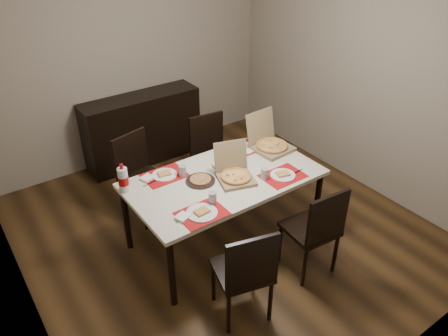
{
  "coord_description": "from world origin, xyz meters",
  "views": [
    {
      "loc": [
        -2.06,
        -2.94,
        2.97
      ],
      "look_at": [
        -0.07,
        -0.14,
        0.85
      ],
      "focal_mm": 35.0,
      "sensor_mm": 36.0,
      "label": 1
    }
  ],
  "objects_px": {
    "pizza_box_center": "(235,174)",
    "dip_bowl": "(219,165)",
    "sideboard": "(143,129)",
    "chair_far_left": "(139,173)",
    "chair_near_right": "(316,228)",
    "chair_far_right": "(211,152)",
    "soda_bottle": "(123,180)",
    "chair_near_left": "(245,271)",
    "dining_table": "(224,183)"
  },
  "relations": [
    {
      "from": "chair_near_left",
      "to": "chair_far_right",
      "type": "bearing_deg",
      "value": 64.06
    },
    {
      "from": "chair_near_right",
      "to": "soda_bottle",
      "type": "xyz_separation_m",
      "value": [
        -1.25,
        1.17,
        0.36
      ]
    },
    {
      "from": "dip_bowl",
      "to": "soda_bottle",
      "type": "relative_size",
      "value": 0.44
    },
    {
      "from": "dip_bowl",
      "to": "soda_bottle",
      "type": "xyz_separation_m",
      "value": [
        -0.92,
        0.14,
        0.1
      ]
    },
    {
      "from": "chair_near_left",
      "to": "dip_bowl",
      "type": "bearing_deg",
      "value": 65.21
    },
    {
      "from": "chair_near_right",
      "to": "dip_bowl",
      "type": "xyz_separation_m",
      "value": [
        -0.33,
        1.02,
        0.25
      ]
    },
    {
      "from": "soda_bottle",
      "to": "chair_near_right",
      "type": "bearing_deg",
      "value": -43.05
    },
    {
      "from": "sideboard",
      "to": "soda_bottle",
      "type": "bearing_deg",
      "value": -120.32
    },
    {
      "from": "chair_far_right",
      "to": "soda_bottle",
      "type": "height_order",
      "value": "soda_bottle"
    },
    {
      "from": "dip_bowl",
      "to": "chair_near_right",
      "type": "bearing_deg",
      "value": -72.33
    },
    {
      "from": "chair_near_right",
      "to": "chair_far_right",
      "type": "distance_m",
      "value": 1.66
    },
    {
      "from": "chair_near_left",
      "to": "pizza_box_center",
      "type": "bearing_deg",
      "value": 58.64
    },
    {
      "from": "chair_far_left",
      "to": "dip_bowl",
      "type": "bearing_deg",
      "value": -52.84
    },
    {
      "from": "pizza_box_center",
      "to": "dining_table",
      "type": "bearing_deg",
      "value": 129.93
    },
    {
      "from": "dining_table",
      "to": "dip_bowl",
      "type": "distance_m",
      "value": 0.21
    },
    {
      "from": "sideboard",
      "to": "chair_far_left",
      "type": "height_order",
      "value": "chair_far_left"
    },
    {
      "from": "chair_far_left",
      "to": "soda_bottle",
      "type": "distance_m",
      "value": 0.77
    },
    {
      "from": "pizza_box_center",
      "to": "dip_bowl",
      "type": "relative_size",
      "value": 3.55
    },
    {
      "from": "sideboard",
      "to": "chair_far_right",
      "type": "xyz_separation_m",
      "value": [
        0.33,
        -1.1,
        0.06
      ]
    },
    {
      "from": "dip_bowl",
      "to": "soda_bottle",
      "type": "distance_m",
      "value": 0.94
    },
    {
      "from": "chair_far_left",
      "to": "dip_bowl",
      "type": "xyz_separation_m",
      "value": [
        0.53,
        -0.71,
        0.25
      ]
    },
    {
      "from": "sideboard",
      "to": "chair_near_left",
      "type": "distance_m",
      "value": 2.85
    },
    {
      "from": "sideboard",
      "to": "chair_near_left",
      "type": "xyz_separation_m",
      "value": [
        -0.5,
        -2.81,
        0.06
      ]
    },
    {
      "from": "sideboard",
      "to": "soda_bottle",
      "type": "distance_m",
      "value": 1.89
    },
    {
      "from": "dining_table",
      "to": "pizza_box_center",
      "type": "height_order",
      "value": "pizza_box_center"
    },
    {
      "from": "chair_near_left",
      "to": "dip_bowl",
      "type": "xyz_separation_m",
      "value": [
        0.5,
        1.08,
        0.25
      ]
    },
    {
      "from": "chair_near_right",
      "to": "dip_bowl",
      "type": "bearing_deg",
      "value": 107.67
    },
    {
      "from": "sideboard",
      "to": "chair_far_right",
      "type": "height_order",
      "value": "chair_far_right"
    },
    {
      "from": "chair_near_left",
      "to": "chair_far_left",
      "type": "relative_size",
      "value": 1.0
    },
    {
      "from": "chair_far_right",
      "to": "sideboard",
      "type": "bearing_deg",
      "value": 106.68
    },
    {
      "from": "pizza_box_center",
      "to": "soda_bottle",
      "type": "height_order",
      "value": "pizza_box_center"
    },
    {
      "from": "dip_bowl",
      "to": "pizza_box_center",
      "type": "bearing_deg",
      "value": -90.49
    },
    {
      "from": "chair_near_left",
      "to": "soda_bottle",
      "type": "relative_size",
      "value": 3.34
    },
    {
      "from": "chair_far_left",
      "to": "chair_far_right",
      "type": "relative_size",
      "value": 1.0
    },
    {
      "from": "pizza_box_center",
      "to": "soda_bottle",
      "type": "distance_m",
      "value": 1.01
    },
    {
      "from": "chair_far_right",
      "to": "pizza_box_center",
      "type": "relative_size",
      "value": 2.15
    },
    {
      "from": "dining_table",
      "to": "chair_far_left",
      "type": "distance_m",
      "value": 1.02
    },
    {
      "from": "soda_bottle",
      "to": "dining_table",
      "type": "bearing_deg",
      "value": -21.03
    },
    {
      "from": "dining_table",
      "to": "chair_near_right",
      "type": "distance_m",
      "value": 0.94
    },
    {
      "from": "sideboard",
      "to": "dining_table",
      "type": "distance_m",
      "value": 1.93
    },
    {
      "from": "chair_far_right",
      "to": "pizza_box_center",
      "type": "bearing_deg",
      "value": -110.56
    },
    {
      "from": "chair_near_right",
      "to": "chair_far_left",
      "type": "distance_m",
      "value": 1.93
    },
    {
      "from": "chair_near_left",
      "to": "chair_near_right",
      "type": "bearing_deg",
      "value": 3.74
    },
    {
      "from": "chair_near_right",
      "to": "chair_far_right",
      "type": "bearing_deg",
      "value": 89.71
    },
    {
      "from": "sideboard",
      "to": "chair_near_right",
      "type": "distance_m",
      "value": 2.77
    },
    {
      "from": "pizza_box_center",
      "to": "dip_bowl",
      "type": "xyz_separation_m",
      "value": [
        0.0,
        0.26,
        -0.04
      ]
    },
    {
      "from": "sideboard",
      "to": "chair_far_left",
      "type": "bearing_deg",
      "value": -117.72
    },
    {
      "from": "sideboard",
      "to": "chair_far_left",
      "type": "relative_size",
      "value": 1.61
    },
    {
      "from": "pizza_box_center",
      "to": "soda_bottle",
      "type": "bearing_deg",
      "value": 156.09
    },
    {
      "from": "chair_far_right",
      "to": "dip_bowl",
      "type": "bearing_deg",
      "value": -117.86
    }
  ]
}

